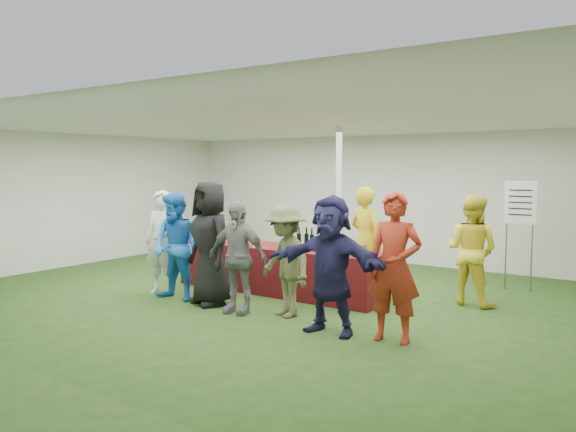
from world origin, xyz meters
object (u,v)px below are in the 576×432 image
Objects in this scene: dump_bucket at (359,251)px; customer_5 at (330,265)px; serving_table at (278,269)px; customer_3 at (237,257)px; staff_back at (472,250)px; customer_4 at (285,261)px; staff_pourer at (366,241)px; customer_6 at (394,267)px; customer_1 at (176,247)px; customer_2 at (210,243)px; customer_0 at (162,242)px; wine_list_sign at (520,211)px.

dump_bucket is 0.13× the size of customer_5.
customer_3 reaches higher than serving_table.
staff_back is 2.81m from customer_4.
customer_5 is (0.26, -1.25, 0.01)m from dump_bucket.
customer_6 is (1.34, -1.95, 0.01)m from staff_pourer.
serving_table is at bearing 146.16° from customer_6.
staff_pourer is 1.10× the size of customer_3.
staff_back reaches higher than customer_4.
staff_back is 0.99× the size of customer_1.
customer_6 reaches higher than customer_3.
customer_1 is 1.09× the size of customer_4.
customer_3 is at bearing -139.63° from customer_4.
serving_table is 1.38m from customer_2.
customer_0 is (-3.01, -0.92, -0.01)m from dump_bucket.
customer_5 is 0.79m from customer_6.
customer_5 is at bearing -78.43° from dump_bucket.
serving_table is 1.49m from staff_pourer.
wine_list_sign is 1.09× the size of customer_1.
wine_list_sign is at bearing 79.34° from customer_4.
customer_0 is 0.91× the size of customer_2.
customer_6 is at bearing -16.99° from customer_0.
staff_back is at bearing -149.05° from staff_pourer.
customer_2 is at bearing -18.02° from customer_0.
customer_3 is 0.92× the size of customer_5.
customer_1 is at bearing 173.07° from customer_6.
customer_5 is (3.27, -0.33, 0.02)m from customer_0.
serving_table is 2.19× the size of customer_1.
customer_1 is (-2.21, -1.94, -0.04)m from staff_pourer.
customer_5 is at bearing -5.79° from customer_1.
customer_0 is at bearing -164.14° from customer_2.
staff_back is 0.96× the size of customer_5.
customer_4 is at bearing 57.61° from staff_back.
serving_table is at bearing 151.50° from customer_4.
wine_list_sign is 1.09× the size of customer_0.
wine_list_sign reaches higher than serving_table.
wine_list_sign reaches higher than staff_pourer.
customer_2 is 2.96m from customer_6.
customer_4 is (0.94, -1.14, 0.38)m from serving_table.
customer_2 is at bearing -134.69° from wine_list_sign.
customer_0 is 4.05m from customer_6.
customer_0 is at bearing 157.58° from customer_1.
wine_list_sign reaches higher than dump_bucket.
staff_pourer is 1.04× the size of customer_0.
staff_back is 1.07× the size of customer_4.
staff_pourer is (-0.31, 0.84, 0.02)m from dump_bucket.
customer_6 is at bearing -6.61° from customer_3.
staff_pourer is at bearing 68.16° from customer_2.
customer_3 is at bearing -78.42° from serving_table.
dump_bucket is 0.14× the size of customer_4.
customer_6 reaches higher than customer_5.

